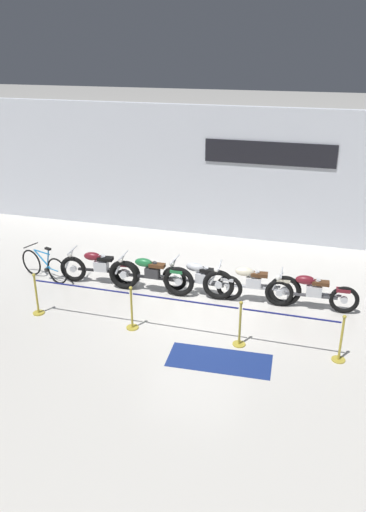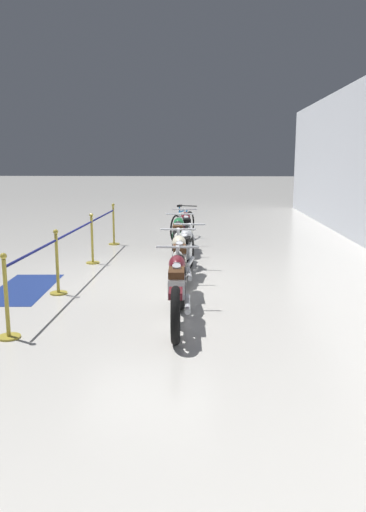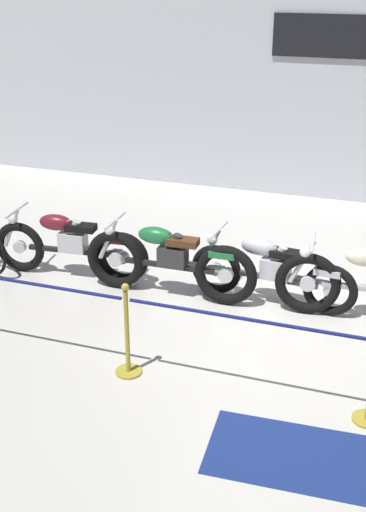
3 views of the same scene
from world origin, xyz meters
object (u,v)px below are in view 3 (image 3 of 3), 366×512
(motorcycle_green_1, at_px, (169,261))
(motorcycle_silver_2, at_px, (271,271))
(motorcycle_maroon_0, at_px, (69,245))
(floor_banner, at_px, (328,462))
(stanchion_mid_left, at_px, (127,344))
(stanchion_far_left, at_px, (109,313))

(motorcycle_green_1, xyz_separation_m, motorcycle_silver_2, (1.28, 0.21, -0.03))
(motorcycle_maroon_0, bearing_deg, motorcycle_silver_2, 2.30)
(motorcycle_green_1, distance_m, floor_banner, 3.45)
(motorcycle_green_1, relative_size, floor_banner, 1.09)
(motorcycle_silver_2, distance_m, stanchion_mid_left, 2.28)
(motorcycle_green_1, bearing_deg, motorcycle_silver_2, 9.08)
(motorcycle_maroon_0, relative_size, stanchion_mid_left, 2.11)
(motorcycle_maroon_0, bearing_deg, floor_banner, -33.88)
(stanchion_far_left, bearing_deg, floor_banner, -16.13)
(motorcycle_silver_2, height_order, stanchion_mid_left, stanchion_mid_left)
(motorcycle_green_1, height_order, stanchion_mid_left, stanchion_mid_left)
(motorcycle_silver_2, bearing_deg, motorcycle_maroon_0, -177.70)
(motorcycle_maroon_0, xyz_separation_m, floor_banner, (3.83, -2.57, -0.46))
(stanchion_mid_left, bearing_deg, stanchion_far_left, -180.00)
(floor_banner, bearing_deg, stanchion_far_left, 160.74)
(motorcycle_green_1, distance_m, stanchion_far_left, 1.80)
(stanchion_far_left, bearing_deg, motorcycle_maroon_0, 127.83)
(stanchion_mid_left, xyz_separation_m, floor_banner, (2.16, -0.68, -0.35))
(motorcycle_green_1, xyz_separation_m, floor_banner, (2.36, -2.47, -0.48))
(motorcycle_maroon_0, height_order, stanchion_far_left, stanchion_far_left)
(stanchion_far_left, relative_size, floor_banner, 3.32)
(motorcycle_maroon_0, xyz_separation_m, stanchion_mid_left, (1.66, -1.89, -0.11))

